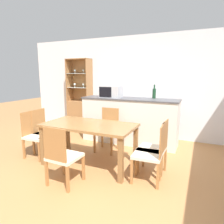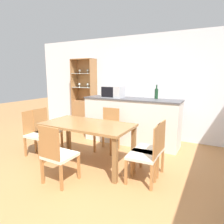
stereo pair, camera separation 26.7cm
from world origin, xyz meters
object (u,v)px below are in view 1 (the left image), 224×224
dining_chair_side_left_near (36,135)px  wine_bottle (154,93)px  dining_chair_side_left_far (45,132)px  dining_chair_head_far (108,130)px  microwave (111,92)px  dining_chair_head_near (63,156)px  dining_table (89,129)px  dining_chair_side_right_far (155,148)px  dining_chair_side_right_near (151,153)px  display_cabinet (80,109)px

dining_chair_side_left_near → wine_bottle: (1.88, 1.72, 0.74)m
dining_chair_side_left_far → dining_chair_head_far: same height
microwave → wine_bottle: (0.97, 0.23, -0.02)m
dining_chair_head_near → dining_chair_side_left_near: bearing=153.0°
dining_chair_head_far → dining_chair_head_near: bearing=87.8°
dining_chair_head_far → microwave: bearing=-73.7°
dining_table → dining_chair_head_near: dining_chair_head_near is taller
dining_table → microwave: 1.48m
dining_chair_side_right_far → dining_chair_head_far: same height
dining_chair_head_near → microwave: 2.25m
microwave → dining_chair_side_left_far: bearing=-126.3°
dining_chair_side_right_near → dining_chair_side_left_far: bearing=80.8°
dining_chair_side_left_near → microwave: bearing=146.4°
dining_chair_side_right_far → dining_chair_side_left_near: bearing=98.4°
dining_chair_head_near → dining_chair_head_far: same height
dining_chair_side_left_far → wine_bottle: wine_bottle is taller
dining_chair_side_left_far → dining_chair_side_right_near: (2.24, -0.24, 0.00)m
microwave → dining_chair_head_near: bearing=-84.3°
dining_chair_side_left_near → dining_chair_side_right_far: bearing=94.2°
dining_chair_head_near → wine_bottle: size_ratio=2.87×
dining_chair_side_left_near → microwave: microwave is taller
dining_chair_head_near → wine_bottle: (0.76, 2.34, 0.74)m
dining_chair_side_right_far → wine_bottle: wine_bottle is taller
dining_table → dining_chair_head_near: 0.77m
dining_chair_side_left_far → dining_chair_side_right_far: bearing=87.4°
dining_chair_head_near → dining_chair_side_left_far: same height
dining_table → dining_chair_head_near: (-0.00, -0.74, -0.21)m
dining_table → dining_chair_side_right_near: 1.15m
display_cabinet → dining_chair_head_near: size_ratio=2.27×
display_cabinet → dining_chair_side_right_near: (2.56, -2.04, -0.16)m
dining_chair_head_far → dining_chair_side_right_near: same height
dining_chair_head_near → microwave: bearing=97.4°
dining_chair_head_far → dining_chair_side_left_near: bearing=35.5°
dining_chair_head_far → microwave: microwave is taller
display_cabinet → dining_chair_side_right_near: size_ratio=2.27×
dining_chair_head_near → dining_chair_head_far: (-0.00, 1.48, 0.00)m
dining_table → dining_chair_side_right_near: dining_chair_side_right_near is taller
dining_chair_head_near → dining_chair_side_left_near: 1.28m
wine_bottle → dining_chair_side_left_far: bearing=-141.9°
dining_chair_side_left_far → display_cabinet: bearing=-172.5°
dining_chair_head_far → wine_bottle: bearing=-133.8°
dining_chair_head_near → dining_chair_side_right_far: bearing=39.3°
dining_chair_head_near → microwave: (-0.21, 2.11, 0.75)m
display_cabinet → dining_chair_side_left_far: size_ratio=2.27×
dining_chair_side_right_far → dining_table: bearing=98.3°
dining_chair_head_near → dining_chair_side_right_far: same height
display_cabinet → dining_chair_side_left_near: size_ratio=2.27×
dining_chair_head_near → dining_chair_side_right_far: size_ratio=1.00×
dining_chair_side_right_near → dining_chair_side_right_far: bearing=-3.0°
dining_table → dining_chair_side_left_near: dining_chair_side_left_near is taller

